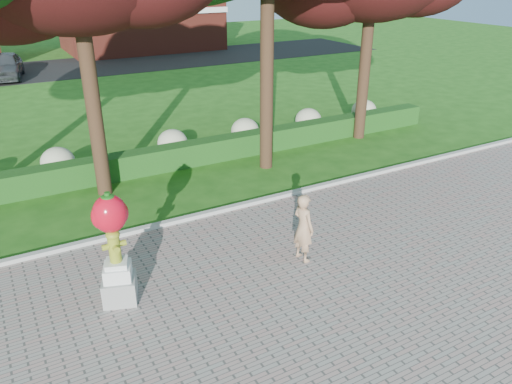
% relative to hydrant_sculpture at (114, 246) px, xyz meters
% --- Properties ---
extents(ground, '(100.00, 100.00, 0.00)m').
position_rel_hydrant_sculpture_xyz_m(ground, '(3.05, -0.31, -1.36)').
color(ground, '#205214').
rests_on(ground, ground).
extents(walkway, '(40.00, 14.00, 0.04)m').
position_rel_hydrant_sculpture_xyz_m(walkway, '(3.05, -4.31, -1.34)').
color(walkway, gray).
rests_on(walkway, ground).
extents(curb, '(40.00, 0.18, 0.15)m').
position_rel_hydrant_sculpture_xyz_m(curb, '(3.05, 2.69, -1.28)').
color(curb, '#ADADA5').
rests_on(curb, ground).
extents(lawn_hedge, '(24.00, 0.70, 0.80)m').
position_rel_hydrant_sculpture_xyz_m(lawn_hedge, '(3.05, 6.69, -0.96)').
color(lawn_hedge, '#124013').
rests_on(lawn_hedge, ground).
extents(hydrangea_row, '(20.10, 1.10, 0.99)m').
position_rel_hydrant_sculpture_xyz_m(hydrangea_row, '(3.62, 7.69, -0.81)').
color(hydrangea_row, '#BDBB90').
rests_on(hydrangea_row, ground).
extents(street, '(50.00, 8.00, 0.02)m').
position_rel_hydrant_sculpture_xyz_m(street, '(3.05, 27.69, -1.35)').
color(street, black).
rests_on(street, ground).
extents(building_right, '(12.00, 8.00, 6.40)m').
position_rel_hydrant_sculpture_xyz_m(building_right, '(11.05, 33.69, 1.84)').
color(building_right, maroon).
rests_on(building_right, ground).
extents(hydrant_sculpture, '(0.86, 0.86, 2.49)m').
position_rel_hydrant_sculpture_xyz_m(hydrant_sculpture, '(0.00, 0.00, 0.00)').
color(hydrant_sculpture, gray).
rests_on(hydrant_sculpture, walkway).
extents(woman, '(0.48, 0.66, 1.69)m').
position_rel_hydrant_sculpture_xyz_m(woman, '(4.24, -0.51, -0.47)').
color(woman, tan).
rests_on(woman, walkway).
extents(parked_car, '(2.63, 4.88, 1.58)m').
position_rel_hydrant_sculpture_xyz_m(parked_car, '(-0.08, 25.85, -0.55)').
color(parked_car, '#3E4145').
rests_on(parked_car, street).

